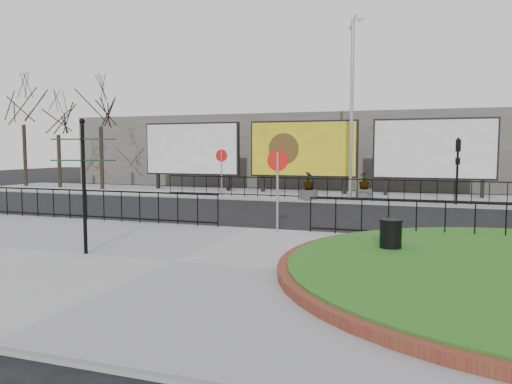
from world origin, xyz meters
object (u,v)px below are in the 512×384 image
at_px(litter_bin, 391,238).
at_px(planter_b, 309,189).
at_px(fingerpost_sign, 84,173).
at_px(billboard_mid, 303,149).
at_px(lamp_post, 352,105).
at_px(planter_c, 364,187).

bearing_deg(litter_bin, planter_b, 111.27).
bearing_deg(fingerpost_sign, billboard_mid, 72.30).
xyz_separation_m(fingerpost_sign, planter_b, (2.09, 14.37, -1.42)).
bearing_deg(lamp_post, planter_c, 0.00).
height_order(billboard_mid, planter_c, billboard_mid).
distance_m(lamp_post, planter_b, 4.84).
bearing_deg(lamp_post, litter_bin, -77.92).
xyz_separation_m(litter_bin, planter_b, (-4.82, 12.38, 0.07)).
distance_m(planter_b, planter_c, 2.99).
relative_size(fingerpost_sign, planter_c, 2.28).
xyz_separation_m(lamp_post, fingerpost_sign, (-3.91, -15.97, -2.77)).
bearing_deg(billboard_mid, fingerpost_sign, -92.89).
bearing_deg(planter_b, litter_bin, -68.73).
relative_size(lamp_post, litter_bin, 10.47).
xyz_separation_m(lamp_post, litter_bin, (2.99, -13.98, -4.26)).
bearing_deg(lamp_post, planter_b, -138.82).
height_order(fingerpost_sign, litter_bin, fingerpost_sign).
xyz_separation_m(fingerpost_sign, planter_c, (4.61, 15.97, -1.39)).
bearing_deg(planter_c, lamp_post, 180.00).
xyz_separation_m(billboard_mid, fingerpost_sign, (-0.91, -17.94, -0.54)).
height_order(billboard_mid, lamp_post, lamp_post).
relative_size(lamp_post, planter_b, 6.61).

